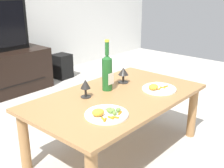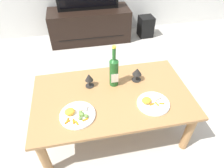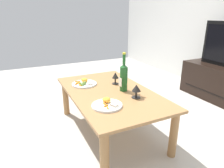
{
  "view_description": "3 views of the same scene",
  "coord_description": "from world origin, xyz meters",
  "views": [
    {
      "loc": [
        -1.47,
        -1.23,
        1.21
      ],
      "look_at": [
        0.05,
        0.09,
        0.51
      ],
      "focal_mm": 45.7,
      "sensor_mm": 36.0,
      "label": 1
    },
    {
      "loc": [
        -0.23,
        -1.17,
        1.63
      ],
      "look_at": [
        0.0,
        0.03,
        0.55
      ],
      "focal_mm": 32.15,
      "sensor_mm": 36.0,
      "label": 2
    },
    {
      "loc": [
        1.66,
        -0.78,
        1.18
      ],
      "look_at": [
        -0.02,
        0.03,
        0.52
      ],
      "focal_mm": 31.81,
      "sensor_mm": 36.0,
      "label": 3
    }
  ],
  "objects": [
    {
      "name": "dinner_plate_left",
      "position": [
        -0.3,
        -0.17,
        0.47
      ],
      "size": [
        0.27,
        0.27,
        0.05
      ],
      "color": "white",
      "rests_on": "dining_table"
    },
    {
      "name": "dinner_plate_right",
      "position": [
        0.29,
        -0.16,
        0.47
      ],
      "size": [
        0.26,
        0.26,
        0.05
      ],
      "color": "white",
      "rests_on": "dining_table"
    },
    {
      "name": "floor_speaker",
      "position": [
        0.91,
        1.75,
        0.16
      ],
      "size": [
        0.23,
        0.23,
        0.33
      ],
      "primitive_type": "cube",
      "rotation": [
        0.0,
        0.0,
        0.05
      ],
      "color": "black",
      "rests_on": "ground_plane"
    },
    {
      "name": "wine_bottle",
      "position": [
        0.04,
        0.13,
        0.61
      ],
      "size": [
        0.08,
        0.08,
        0.38
      ],
      "color": "#1E5923",
      "rests_on": "dining_table"
    },
    {
      "name": "tv_stand",
      "position": [
        0.0,
        1.79,
        0.25
      ],
      "size": [
        1.22,
        0.47,
        0.49
      ],
      "color": "black",
      "rests_on": "ground_plane"
    },
    {
      "name": "goblet_right",
      "position": [
        0.25,
        0.15,
        0.54
      ],
      "size": [
        0.08,
        0.08,
        0.13
      ],
      "color": "black",
      "rests_on": "dining_table"
    },
    {
      "name": "dining_table",
      "position": [
        0.0,
        0.0,
        0.39
      ],
      "size": [
        1.31,
        0.77,
        0.46
      ],
      "color": "#9E7042",
      "rests_on": "ground_plane"
    },
    {
      "name": "ground_plane",
      "position": [
        0.0,
        0.0,
        0.0
      ],
      "size": [
        6.4,
        6.4,
        0.0
      ],
      "primitive_type": "plane",
      "color": "#B7B2A8"
    },
    {
      "name": "goblet_left",
      "position": [
        -0.17,
        0.15,
        0.55
      ],
      "size": [
        0.07,
        0.07,
        0.13
      ],
      "color": "black",
      "rests_on": "dining_table"
    }
  ]
}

